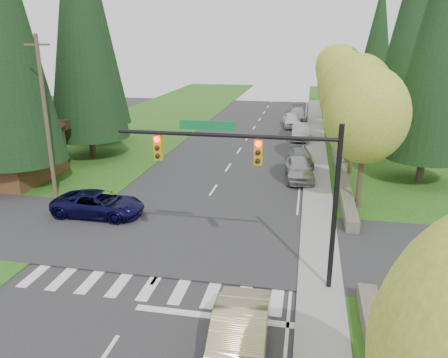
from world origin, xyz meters
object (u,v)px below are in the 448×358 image
(suv_navy, at_px, (99,204))
(parked_car_d, at_px, (292,120))
(parked_car_a, at_px, (299,169))
(sedan_champagne, at_px, (239,339))
(parked_car_e, at_px, (297,115))
(parked_car_c, at_px, (301,132))
(parked_car_b, at_px, (301,158))

(suv_navy, xyz_separation_m, parked_car_d, (9.67, 28.98, 0.09))
(parked_car_a, bearing_deg, suv_navy, -146.51)
(suv_navy, bearing_deg, sedan_champagne, -135.62)
(parked_car_a, bearing_deg, parked_car_e, 86.30)
(parked_car_c, relative_size, parked_car_e, 0.94)
(sedan_champagne, relative_size, parked_car_b, 1.11)
(parked_car_a, height_order, parked_car_d, parked_car_d)
(sedan_champagne, height_order, parked_car_d, parked_car_d)
(parked_car_e, bearing_deg, parked_car_c, -87.96)
(sedan_champagne, xyz_separation_m, parked_car_e, (0.44, 43.31, -0.07))
(suv_navy, bearing_deg, parked_car_a, -49.93)
(parked_car_d, height_order, parked_car_e, parked_car_d)
(parked_car_a, height_order, parked_car_c, parked_car_a)
(sedan_champagne, distance_m, parked_car_d, 39.17)
(suv_navy, height_order, parked_car_c, parked_car_c)
(parked_car_c, height_order, parked_car_d, parked_car_d)
(parked_car_d, bearing_deg, parked_car_e, 76.48)
(sedan_champagne, height_order, parked_car_c, sedan_champagne)
(sedan_champagne, relative_size, parked_car_e, 0.96)
(suv_navy, distance_m, parked_car_e, 34.63)
(parked_car_a, distance_m, parked_car_d, 19.95)
(parked_car_b, xyz_separation_m, parked_car_d, (-1.40, 16.14, 0.17))
(parked_car_c, bearing_deg, suv_navy, -117.13)
(parked_car_c, bearing_deg, parked_car_b, -89.85)
(sedan_champagne, height_order, parked_car_e, sedan_champagne)
(sedan_champagne, xyz_separation_m, suv_navy, (-9.73, 10.20, -0.09))
(sedan_champagne, bearing_deg, parked_car_a, 83.81)
(sedan_champagne, xyz_separation_m, parked_car_d, (-0.06, 39.17, 0.00))
(parked_car_c, bearing_deg, sedan_champagne, -93.28)
(suv_navy, distance_m, parked_car_c, 24.89)
(suv_navy, distance_m, parked_car_b, 16.95)
(parked_car_e, bearing_deg, suv_navy, -108.52)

